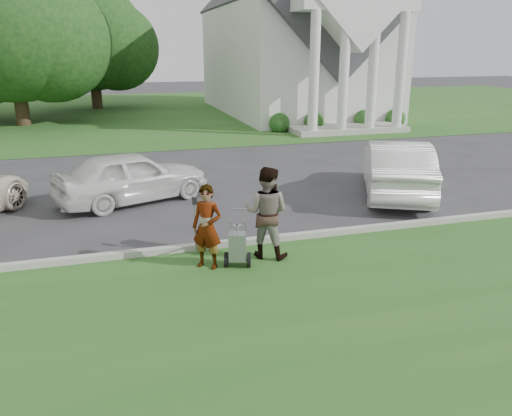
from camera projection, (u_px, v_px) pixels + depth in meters
name	position (u px, v px, depth m)	size (l,w,h in m)	color
ground	(273.00, 252.00, 10.94)	(120.00, 120.00, 0.00)	#333335
grass_strip	(329.00, 319.00, 8.20)	(80.00, 7.00, 0.01)	#28591E
church_lawn	(156.00, 111.00, 35.63)	(80.00, 30.00, 0.01)	#28591E
curb	(265.00, 240.00, 11.42)	(80.00, 0.18, 0.15)	#9E9E93
church	(295.00, 22.00, 32.67)	(9.19, 19.00, 24.10)	white
tree_left	(11.00, 32.00, 27.36)	(10.63, 8.40, 9.71)	#332316
tree_back	(91.00, 42.00, 35.86)	(9.61, 7.60, 8.89)	#332316
striping_cart	(237.00, 247.00, 10.07)	(0.73, 1.13, 0.98)	black
person_left	(207.00, 228.00, 9.91)	(0.62, 0.41, 1.71)	#999999
person_right	(266.00, 213.00, 10.41)	(0.95, 0.74, 1.95)	#999999
parking_meter_near	(195.00, 218.00, 10.56)	(0.09, 0.09, 1.32)	gray
car_b	(132.00, 177.00, 14.33)	(1.76, 4.36, 1.49)	silver
car_d	(397.00, 168.00, 15.03)	(1.75, 5.02, 1.65)	silver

